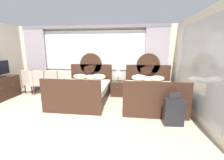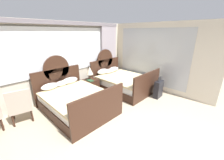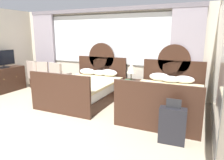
# 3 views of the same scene
# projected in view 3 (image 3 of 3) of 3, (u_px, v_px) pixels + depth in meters

# --- Properties ---
(ground_plane) EXTENTS (24.00, 24.00, 0.00)m
(ground_plane) POSITION_uv_depth(u_px,v_px,m) (14.00, 142.00, 3.63)
(ground_plane) COLOR tan
(wall_back_window) EXTENTS (6.41, 0.22, 2.70)m
(wall_back_window) POSITION_uv_depth(u_px,v_px,m) (106.00, 48.00, 6.67)
(wall_back_window) COLOR beige
(wall_back_window) RESTS_ON ground_plane
(wall_right_mirror) EXTENTS (0.08, 4.37, 2.70)m
(wall_right_mirror) POSITION_uv_depth(u_px,v_px,m) (222.00, 65.00, 3.47)
(wall_right_mirror) COLOR beige
(wall_right_mirror) RESTS_ON ground_plane
(bed_near_window) EXTENTS (1.70, 2.25, 1.61)m
(bed_near_window) POSITION_uv_depth(u_px,v_px,m) (85.00, 89.00, 5.86)
(bed_near_window) COLOR #382116
(bed_near_window) RESTS_ON ground_plane
(bed_near_mirror) EXTENTS (1.70, 2.25, 1.61)m
(bed_near_mirror) POSITION_uv_depth(u_px,v_px,m) (166.00, 98.00, 4.95)
(bed_near_mirror) COLOR #382116
(bed_near_mirror) RESTS_ON ground_plane
(nightstand_between_beds) EXTENTS (0.53, 0.55, 0.55)m
(nightstand_between_beds) POSITION_uv_depth(u_px,v_px,m) (131.00, 89.00, 6.06)
(nightstand_between_beds) COLOR #382116
(nightstand_between_beds) RESTS_ON ground_plane
(table_lamp_on_nightstand) EXTENTS (0.27, 0.27, 0.53)m
(table_lamp_on_nightstand) POSITION_uv_depth(u_px,v_px,m) (131.00, 68.00, 5.92)
(table_lamp_on_nightstand) COLOR brown
(table_lamp_on_nightstand) RESTS_ON nightstand_between_beds
(book_on_nightstand) EXTENTS (0.18, 0.26, 0.03)m
(book_on_nightstand) POSITION_uv_depth(u_px,v_px,m) (127.00, 80.00, 5.93)
(book_on_nightstand) COLOR #285133
(book_on_nightstand) RESTS_ON nightstand_between_beds
(tv_flatscreen) EXTENTS (0.20, 0.84, 0.57)m
(tv_flatscreen) POSITION_uv_depth(u_px,v_px,m) (3.00, 59.00, 6.59)
(tv_flatscreen) COLOR black
(tv_flatscreen) RESTS_ON dresser_minibar
(armchair_by_window_left) EXTENTS (0.62, 0.62, 0.97)m
(armchair_by_window_left) POSITION_uv_depth(u_px,v_px,m) (59.00, 76.00, 6.83)
(armchair_by_window_left) COLOR #B29E8E
(armchair_by_window_left) RESTS_ON ground_plane
(armchair_by_window_centre) EXTENTS (0.66, 0.66, 0.97)m
(armchair_by_window_centre) POSITION_uv_depth(u_px,v_px,m) (43.00, 74.00, 7.12)
(armchair_by_window_centre) COLOR #B29E8E
(armchair_by_window_centre) RESTS_ON ground_plane
(armchair_by_window_right) EXTENTS (0.62, 0.62, 0.97)m
(armchair_by_window_right) POSITION_uv_depth(u_px,v_px,m) (37.00, 74.00, 7.23)
(armchair_by_window_right) COLOR #B29E8E
(armchair_by_window_right) RESTS_ON ground_plane
(suitcase_on_floor) EXTENTS (0.46, 0.22, 0.81)m
(suitcase_on_floor) POSITION_uv_depth(u_px,v_px,m) (172.00, 125.00, 3.53)
(suitcase_on_floor) COLOR black
(suitcase_on_floor) RESTS_ON ground_plane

